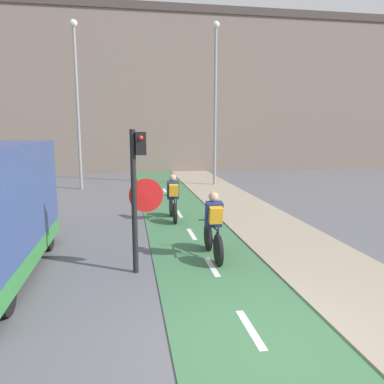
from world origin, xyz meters
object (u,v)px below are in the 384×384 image
cyclist_far (173,199)px  street_lamp_far (77,90)px  cyclist_near (214,227)px  street_lamp_sidewalk (215,90)px  traffic_light_pole (138,185)px

cyclist_far → street_lamp_far: bearing=117.1°
cyclist_near → street_lamp_far: bearing=110.8°
street_lamp_far → cyclist_far: street_lamp_far is taller
street_lamp_sidewalk → street_lamp_far: bearing=-179.6°
traffic_light_pole → street_lamp_far: bearing=102.2°
street_lamp_sidewalk → cyclist_far: size_ratio=4.91×
traffic_light_pole → street_lamp_far: street_lamp_far is taller
street_lamp_far → cyclist_far: bearing=-62.9°
cyclist_far → street_lamp_sidewalk: bearing=67.0°
traffic_light_pole → cyclist_near: size_ratio=1.69×
traffic_light_pole → cyclist_far: size_ratio=1.76×
traffic_light_pole → street_lamp_sidewalk: street_lamp_sidewalk is taller
traffic_light_pole → cyclist_near: (1.64, 0.54, -1.07)m
street_lamp_far → cyclist_near: (4.06, -10.68, -3.94)m
street_lamp_far → cyclist_near: street_lamp_far is taller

